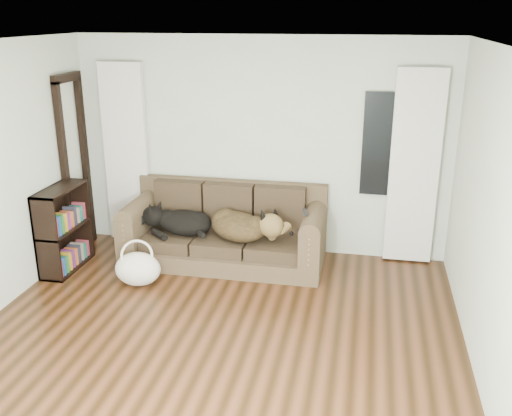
% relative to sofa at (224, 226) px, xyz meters
% --- Properties ---
extents(floor, '(5.00, 5.00, 0.00)m').
position_rel_sofa_xyz_m(floor, '(0.33, -1.97, -0.45)').
color(floor, black).
rests_on(floor, ground).
extents(ceiling, '(5.00, 5.00, 0.00)m').
position_rel_sofa_xyz_m(ceiling, '(0.33, -1.97, 2.15)').
color(ceiling, white).
rests_on(ceiling, ground).
extents(wall_back, '(4.50, 0.04, 2.60)m').
position_rel_sofa_xyz_m(wall_back, '(0.33, 0.53, 0.85)').
color(wall_back, silver).
rests_on(wall_back, ground).
extents(wall_right, '(0.04, 5.00, 2.60)m').
position_rel_sofa_xyz_m(wall_right, '(2.58, -1.97, 0.85)').
color(wall_right, silver).
rests_on(wall_right, ground).
extents(curtain_left, '(0.55, 0.08, 2.25)m').
position_rel_sofa_xyz_m(curtain_left, '(-1.37, 0.45, 0.70)').
color(curtain_left, silver).
rests_on(curtain_left, ground).
extents(curtain_right, '(0.55, 0.08, 2.25)m').
position_rel_sofa_xyz_m(curtain_right, '(2.13, 0.45, 0.70)').
color(curtain_right, silver).
rests_on(curtain_right, ground).
extents(window_pane, '(0.50, 0.03, 1.20)m').
position_rel_sofa_xyz_m(window_pane, '(1.78, 0.50, 0.95)').
color(window_pane, black).
rests_on(window_pane, wall_back).
extents(door_casing, '(0.07, 0.60, 2.10)m').
position_rel_sofa_xyz_m(door_casing, '(-1.87, 0.07, 0.60)').
color(door_casing, black).
rests_on(door_casing, ground).
extents(sofa, '(2.34, 1.01, 0.96)m').
position_rel_sofa_xyz_m(sofa, '(0.00, 0.00, 0.00)').
color(sofa, '#322718').
rests_on(sofa, floor).
extents(dog_black_lab, '(0.77, 0.63, 0.29)m').
position_rel_sofa_xyz_m(dog_black_lab, '(-0.50, -0.06, 0.03)').
color(dog_black_lab, black).
rests_on(dog_black_lab, sofa).
extents(dog_shepherd, '(0.94, 0.89, 0.34)m').
position_rel_sofa_xyz_m(dog_shepherd, '(0.24, -0.10, 0.04)').
color(dog_shepherd, black).
rests_on(dog_shepherd, sofa).
extents(tv_remote, '(0.08, 0.16, 0.02)m').
position_rel_sofa_xyz_m(tv_remote, '(0.96, -0.10, 0.28)').
color(tv_remote, black).
rests_on(tv_remote, sofa).
extents(tote_bag, '(0.52, 0.41, 0.37)m').
position_rel_sofa_xyz_m(tote_bag, '(-0.77, -0.77, -0.29)').
color(tote_bag, silver).
rests_on(tote_bag, floor).
extents(bookshelf, '(0.39, 0.81, 0.98)m').
position_rel_sofa_xyz_m(bookshelf, '(-1.76, -0.53, 0.05)').
color(bookshelf, black).
rests_on(bookshelf, floor).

